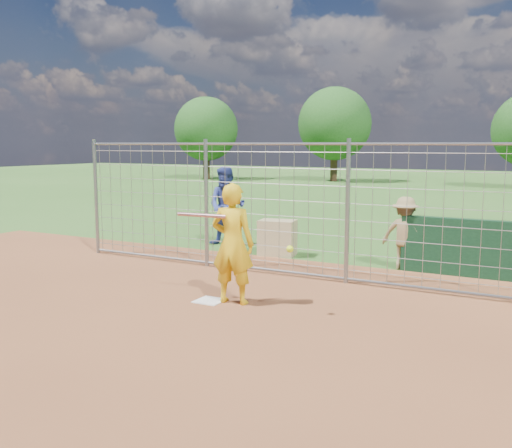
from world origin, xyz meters
The scene contains 10 objects.
ground centered at (0.00, 0.00, 0.00)m, with size 100.00×100.00×0.00m, color #2D591E.
infield_dirt centered at (0.00, -3.00, 0.01)m, with size 18.00×18.00×0.00m, color brown.
home_plate centered at (0.00, -0.20, 0.01)m, with size 0.43×0.43×0.02m, color silver.
dugout_wall centered at (3.40, 3.60, 0.55)m, with size 2.60×0.20×1.10m, color #11381E.
batter centered at (0.37, -0.10, 0.95)m, with size 0.69×0.46×1.90m, color gold.
bystander_a centered at (-2.40, 4.28, 0.98)m, with size 0.95×0.74×1.95m, color navy.
bystander_c centered at (2.13, 3.65, 0.73)m, with size 0.95×0.54×1.46m, color #8F794E.
equipment_bin centered at (-0.76, 3.76, 0.40)m, with size 0.80×0.55×0.80m, color tan.
equipment_in_play centered at (0.28, -0.26, 1.30)m, with size 2.02×0.13×0.48m.
backstop_fence centered at (0.00, 2.00, 1.26)m, with size 9.08×0.08×2.60m.
Camera 1 is at (4.87, -7.62, 2.50)m, focal length 40.00 mm.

